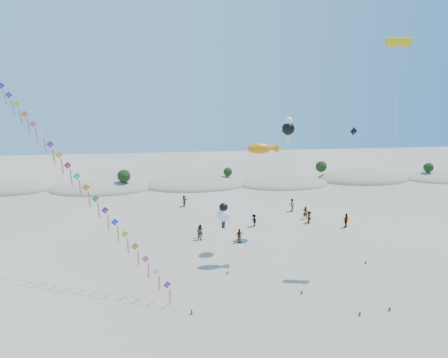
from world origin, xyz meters
The scene contains 8 objects.
dune_ridge centered at (1.06, 45.14, 0.11)m, with size 145.30×11.49×5.57m.
kite_train centered at (-13.18, 14.79, 11.11)m, with size 21.44×16.19×21.41m.
fish_kite centered at (5.54, 15.70, 11.35)m, with size 7.02×11.84×11.91m.
cartoon_kite_low centered at (1.85, 17.26, 4.31)m, with size 1.39×5.88×5.45m.
cartoon_kite_high centered at (9.84, 21.86, 12.68)m, with size 3.41×14.67×13.90m.
parafoil_kite centered at (17.18, 13.52, 20.66)m, with size 4.83×9.44×21.51m.
dark_kite centered at (16.71, 18.42, 8.82)m, with size 2.05×8.26×12.78m.
beachgoers centered at (7.59, 25.35, 0.85)m, with size 21.05×15.10×1.84m.
Camera 1 is at (-2.55, -19.63, 17.31)m, focal length 30.00 mm.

